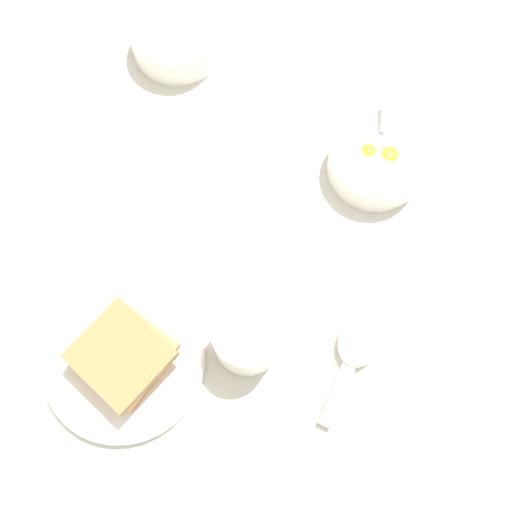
% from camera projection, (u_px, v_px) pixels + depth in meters
% --- Properties ---
extents(ground_plane, '(3.00, 3.00, 0.00)m').
position_uv_depth(ground_plane, '(257.00, 191.00, 0.83)').
color(ground_plane, beige).
extents(egg_bowl, '(0.14, 0.13, 0.08)m').
position_uv_depth(egg_bowl, '(377.00, 161.00, 0.81)').
color(egg_bowl, white).
rests_on(egg_bowl, ground_plane).
extents(toast_plate, '(0.20, 0.20, 0.02)m').
position_uv_depth(toast_plate, '(124.00, 361.00, 0.75)').
color(toast_plate, white).
rests_on(toast_plate, ground_plane).
extents(toast_sandwich, '(0.14, 0.14, 0.05)m').
position_uv_depth(toast_sandwich, '(122.00, 355.00, 0.71)').
color(toast_sandwich, '#9E7042').
rests_on(toast_sandwich, toast_plate).
extents(soup_spoon, '(0.14, 0.11, 0.03)m').
position_uv_depth(soup_spoon, '(357.00, 348.00, 0.74)').
color(soup_spoon, white).
rests_on(soup_spoon, ground_plane).
extents(congee_bowl, '(0.13, 0.13, 0.05)m').
position_uv_depth(congee_bowl, '(176.00, 38.00, 0.87)').
color(congee_bowl, white).
rests_on(congee_bowl, ground_plane).
extents(drinking_cup, '(0.08, 0.08, 0.09)m').
position_uv_depth(drinking_cup, '(247.00, 338.00, 0.72)').
color(drinking_cup, silver).
rests_on(drinking_cup, ground_plane).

